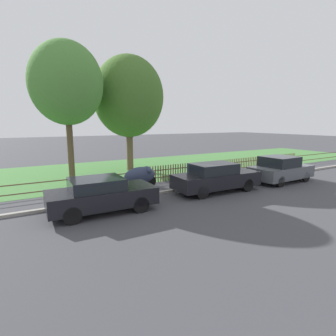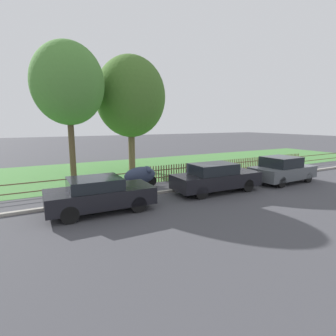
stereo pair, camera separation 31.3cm
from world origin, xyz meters
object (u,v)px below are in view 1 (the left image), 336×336
(parked_car_navy_estate, at_px, (280,169))
(tree_behind_motorcycle, at_px, (129,97))
(parked_car_black_saloon, at_px, (216,177))
(tree_nearest_kerb, at_px, (66,84))
(covered_motorcycle, at_px, (141,175))
(parked_car_silver_hatchback, at_px, (101,194))

(parked_car_navy_estate, distance_m, tree_behind_motorcycle, 11.13)
(parked_car_navy_estate, bearing_deg, parked_car_black_saloon, 176.36)
(parked_car_black_saloon, xyz_separation_m, tree_behind_motorcycle, (-1.39, 7.96, 4.50))
(parked_car_navy_estate, distance_m, tree_nearest_kerb, 13.32)
(covered_motorcycle, relative_size, tree_behind_motorcycle, 0.24)
(parked_car_black_saloon, bearing_deg, covered_motorcycle, 139.88)
(parked_car_black_saloon, relative_size, parked_car_navy_estate, 1.15)
(parked_car_navy_estate, relative_size, covered_motorcycle, 2.02)
(parked_car_silver_hatchback, xyz_separation_m, tree_nearest_kerb, (0.07, 6.44, 4.93))
(tree_nearest_kerb, height_order, tree_behind_motorcycle, tree_behind_motorcycle)
(covered_motorcycle, distance_m, tree_nearest_kerb, 6.80)
(parked_car_silver_hatchback, height_order, covered_motorcycle, parked_car_silver_hatchback)
(parked_car_silver_hatchback, distance_m, tree_behind_motorcycle, 10.30)
(parked_car_silver_hatchback, relative_size, tree_behind_motorcycle, 0.51)
(parked_car_black_saloon, xyz_separation_m, parked_car_navy_estate, (4.80, -0.13, 0.01))
(parked_car_silver_hatchback, xyz_separation_m, covered_motorcycle, (2.92, 2.74, -0.02))
(parked_car_black_saloon, bearing_deg, tree_nearest_kerb, 134.05)
(parked_car_black_saloon, height_order, tree_nearest_kerb, tree_nearest_kerb)
(parked_car_black_saloon, distance_m, covered_motorcycle, 3.94)
(parked_car_black_saloon, height_order, covered_motorcycle, parked_car_black_saloon)
(parked_car_black_saloon, height_order, parked_car_navy_estate, parked_car_navy_estate)
(tree_nearest_kerb, relative_size, tree_behind_motorcycle, 0.99)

